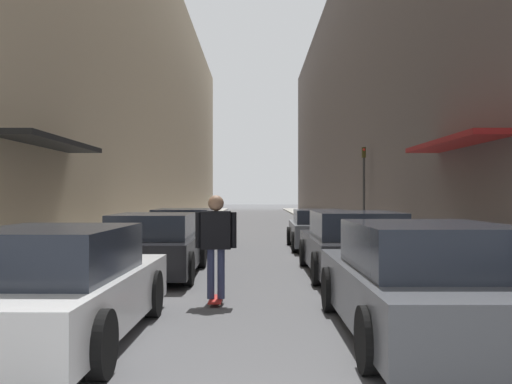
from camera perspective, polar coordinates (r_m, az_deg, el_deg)
name	(u,v)px	position (r m, az deg, el deg)	size (l,w,h in m)	color
ground	(253,230)	(27.71, -0.26, -3.82)	(143.51, 143.51, 0.00)	#515154
curb_strip_left	(185,222)	(34.47, -7.08, -3.02)	(1.80, 65.23, 0.12)	#A3A099
curb_strip_right	(322,222)	(34.45, 6.62, -3.03)	(1.80, 65.23, 0.12)	#A3A099
building_row_left	(137,95)	(35.40, -11.80, 9.44)	(4.90, 65.23, 15.37)	tan
building_row_right	(370,96)	(35.37, 11.34, 9.40)	(4.90, 65.23, 15.31)	#564C47
parked_car_left_0	(56,288)	(7.04, -19.36, -9.02)	(1.88, 4.38, 1.34)	silver
parked_car_left_1	(153,246)	(12.24, -10.23, -5.33)	(1.91, 4.29, 1.32)	black
parked_car_left_2	(183,230)	(17.60, -7.36, -3.83)	(1.99, 4.30, 1.28)	black
parked_car_right_0	(422,282)	(7.21, 16.28, -8.68)	(2.05, 4.69, 1.38)	#515459
parked_car_right_1	(353,245)	(12.37, 9.65, -5.21)	(2.06, 4.72, 1.36)	#232326
parked_car_right_2	(317,229)	(18.30, 6.16, -3.75)	(1.87, 4.13, 1.24)	#515459
skateboarder	(215,237)	(9.04, -4.16, -4.49)	(0.65, 0.78, 1.71)	#B2231E
traffic_light	(362,180)	(24.79, 10.60, 1.21)	(0.16, 0.22, 3.63)	#2D2D2D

